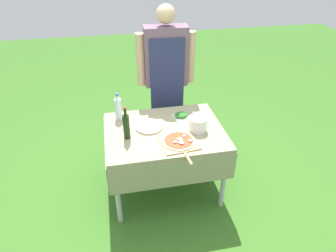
# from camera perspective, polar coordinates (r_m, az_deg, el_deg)

# --- Properties ---
(ground_plane) EXTENTS (12.00, 12.00, 0.00)m
(ground_plane) POSITION_cam_1_polar(r_m,az_deg,el_deg) (3.29, -0.60, -11.38)
(ground_plane) COLOR #386B23
(prep_table) EXTENTS (1.13, 0.88, 0.72)m
(prep_table) POSITION_cam_1_polar(r_m,az_deg,el_deg) (2.88, -0.67, -2.28)
(prep_table) COLOR gray
(prep_table) RESTS_ON ground
(person_cook) EXTENTS (0.64, 0.23, 1.71)m
(person_cook) POSITION_cam_1_polar(r_m,az_deg,el_deg) (3.38, -0.40, 10.49)
(person_cook) COLOR #333D56
(person_cook) RESTS_ON ground
(pizza_on_peel) EXTENTS (0.35, 0.50, 0.06)m
(pizza_on_peel) POSITION_cam_1_polar(r_m,az_deg,el_deg) (2.65, 2.14, -3.03)
(pizza_on_peel) COLOR tan
(pizza_on_peel) RESTS_ON prep_table
(oil_bottle) EXTENTS (0.06, 0.06, 0.32)m
(oil_bottle) POSITION_cam_1_polar(r_m,az_deg,el_deg) (2.68, -7.94, -0.01)
(oil_bottle) COLOR black
(oil_bottle) RESTS_ON prep_table
(water_bottle) EXTENTS (0.07, 0.07, 0.28)m
(water_bottle) POSITION_cam_1_polar(r_m,az_deg,el_deg) (2.99, -9.48, 3.61)
(water_bottle) COLOR silver
(water_bottle) RESTS_ON prep_table
(herb_container) EXTENTS (0.19, 0.17, 0.04)m
(herb_container) POSITION_cam_1_polar(r_m,az_deg,el_deg) (3.03, 2.52, 2.10)
(herb_container) COLOR silver
(herb_container) RESTS_ON prep_table
(mixing_tub) EXTENTS (0.17, 0.17, 0.13)m
(mixing_tub) POSITION_cam_1_polar(r_m,az_deg,el_deg) (2.81, 5.71, 0.41)
(mixing_tub) COLOR silver
(mixing_tub) RESTS_ON prep_table
(plate_stack) EXTENTS (0.27, 0.27, 0.02)m
(plate_stack) POSITION_cam_1_polar(r_m,az_deg,el_deg) (2.87, -3.60, -0.10)
(plate_stack) COLOR beige
(plate_stack) RESTS_ON prep_table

